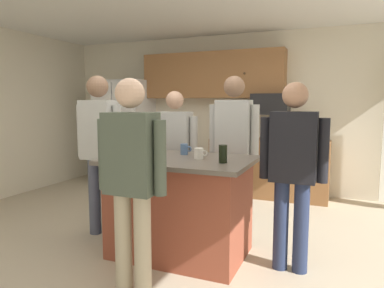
{
  "coord_description": "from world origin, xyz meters",
  "views": [
    {
      "loc": [
        1.59,
        -3.05,
        1.47
      ],
      "look_at": [
        0.21,
        0.27,
        1.05
      ],
      "focal_mm": 33.01,
      "sensor_mm": 36.0,
      "label": 1
    }
  ],
  "objects_px": {
    "tumbler_amber": "(223,154)",
    "mug_blue_stoneware": "(199,153)",
    "kitchen_island": "(180,206)",
    "person_elder_center": "(132,174)",
    "person_host_foreground": "(293,165)",
    "microwave_over_range": "(271,104)",
    "person_guest_right": "(175,149)",
    "glass_stout_tall": "(150,147)",
    "refrigerator": "(125,132)",
    "mug_ceramic_white": "(184,149)",
    "person_guest_left": "(233,143)",
    "glass_short_whisky": "(128,150)",
    "person_guest_by_door": "(99,144)"
  },
  "relations": [
    {
      "from": "tumbler_amber",
      "to": "mug_blue_stoneware",
      "type": "distance_m",
      "value": 0.31
    },
    {
      "from": "kitchen_island",
      "to": "person_elder_center",
      "type": "bearing_deg",
      "value": -91.24
    },
    {
      "from": "kitchen_island",
      "to": "person_host_foreground",
      "type": "bearing_deg",
      "value": 3.37
    },
    {
      "from": "microwave_over_range",
      "to": "kitchen_island",
      "type": "relative_size",
      "value": 0.41
    },
    {
      "from": "person_elder_center",
      "to": "person_guest_right",
      "type": "distance_m",
      "value": 1.63
    },
    {
      "from": "glass_stout_tall",
      "to": "refrigerator",
      "type": "bearing_deg",
      "value": 128.4
    },
    {
      "from": "person_elder_center",
      "to": "mug_ceramic_white",
      "type": "xyz_separation_m",
      "value": [
        -0.03,
        1.04,
        0.05
      ]
    },
    {
      "from": "refrigerator",
      "to": "mug_blue_stoneware",
      "type": "xyz_separation_m",
      "value": [
        2.39,
        -2.38,
        0.07
      ]
    },
    {
      "from": "person_guest_left",
      "to": "glass_stout_tall",
      "type": "height_order",
      "value": "person_guest_left"
    },
    {
      "from": "person_host_foreground",
      "to": "person_guest_left",
      "type": "xyz_separation_m",
      "value": [
        -0.73,
        0.73,
        0.08
      ]
    },
    {
      "from": "refrigerator",
      "to": "person_elder_center",
      "type": "relative_size",
      "value": 1.13
    },
    {
      "from": "microwave_over_range",
      "to": "mug_ceramic_white",
      "type": "bearing_deg",
      "value": -100.88
    },
    {
      "from": "person_guest_right",
      "to": "glass_stout_tall",
      "type": "relative_size",
      "value": 11.92
    },
    {
      "from": "person_elder_center",
      "to": "mug_blue_stoneware",
      "type": "bearing_deg",
      "value": -11.85
    },
    {
      "from": "microwave_over_range",
      "to": "refrigerator",
      "type": "bearing_deg",
      "value": -177.4
    },
    {
      "from": "tumbler_amber",
      "to": "person_guest_right",
      "type": "bearing_deg",
      "value": 135.38
    },
    {
      "from": "microwave_over_range",
      "to": "person_elder_center",
      "type": "distance_m",
      "value": 3.41
    },
    {
      "from": "person_guest_right",
      "to": "glass_short_whisky",
      "type": "bearing_deg",
      "value": -30.17
    },
    {
      "from": "person_elder_center",
      "to": "person_guest_right",
      "type": "bearing_deg",
      "value": 15.16
    },
    {
      "from": "refrigerator",
      "to": "glass_short_whisky",
      "type": "bearing_deg",
      "value": -55.95
    },
    {
      "from": "refrigerator",
      "to": "person_elder_center",
      "type": "bearing_deg",
      "value": -55.9
    },
    {
      "from": "person_host_foreground",
      "to": "tumbler_amber",
      "type": "height_order",
      "value": "person_host_foreground"
    },
    {
      "from": "microwave_over_range",
      "to": "mug_blue_stoneware",
      "type": "distance_m",
      "value": 2.54
    },
    {
      "from": "microwave_over_range",
      "to": "person_host_foreground",
      "type": "xyz_separation_m",
      "value": [
        0.64,
        -2.47,
        -0.5
      ]
    },
    {
      "from": "tumbler_amber",
      "to": "person_elder_center",
      "type": "bearing_deg",
      "value": -123.45
    },
    {
      "from": "kitchen_island",
      "to": "person_guest_left",
      "type": "relative_size",
      "value": 0.78
    },
    {
      "from": "glass_short_whisky",
      "to": "microwave_over_range",
      "type": "bearing_deg",
      "value": 73.08
    },
    {
      "from": "kitchen_island",
      "to": "person_guest_left",
      "type": "bearing_deg",
      "value": 69.08
    },
    {
      "from": "glass_stout_tall",
      "to": "person_guest_right",
      "type": "bearing_deg",
      "value": 91.08
    },
    {
      "from": "person_elder_center",
      "to": "mug_ceramic_white",
      "type": "height_order",
      "value": "person_elder_center"
    },
    {
      "from": "mug_blue_stoneware",
      "to": "kitchen_island",
      "type": "bearing_deg",
      "value": -169.23
    },
    {
      "from": "person_host_foreground",
      "to": "mug_ceramic_white",
      "type": "bearing_deg",
      "value": -11.79
    },
    {
      "from": "person_host_foreground",
      "to": "microwave_over_range",
      "type": "bearing_deg",
      "value": -78.79
    },
    {
      "from": "microwave_over_range",
      "to": "person_elder_center",
      "type": "relative_size",
      "value": 0.34
    },
    {
      "from": "person_guest_right",
      "to": "person_host_foreground",
      "type": "bearing_deg",
      "value": 35.88
    },
    {
      "from": "person_guest_by_door",
      "to": "mug_ceramic_white",
      "type": "bearing_deg",
      "value": 12.6
    },
    {
      "from": "person_host_foreground",
      "to": "glass_short_whisky",
      "type": "distance_m",
      "value": 1.5
    },
    {
      "from": "mug_ceramic_white",
      "to": "microwave_over_range",
      "type": "bearing_deg",
      "value": 79.12
    },
    {
      "from": "microwave_over_range",
      "to": "mug_ceramic_white",
      "type": "distance_m",
      "value": 2.39
    },
    {
      "from": "glass_short_whisky",
      "to": "glass_stout_tall",
      "type": "distance_m",
      "value": 0.34
    },
    {
      "from": "glass_stout_tall",
      "to": "person_elder_center",
      "type": "bearing_deg",
      "value": -68.23
    },
    {
      "from": "mug_ceramic_white",
      "to": "mug_blue_stoneware",
      "type": "xyz_separation_m",
      "value": [
        0.23,
        -0.19,
        -0.0
      ]
    },
    {
      "from": "mug_ceramic_white",
      "to": "glass_stout_tall",
      "type": "distance_m",
      "value": 0.36
    },
    {
      "from": "person_guest_left",
      "to": "person_host_foreground",
      "type": "bearing_deg",
      "value": 66.21
    },
    {
      "from": "kitchen_island",
      "to": "tumbler_amber",
      "type": "bearing_deg",
      "value": -12.35
    },
    {
      "from": "person_guest_left",
      "to": "person_elder_center",
      "type": "bearing_deg",
      "value": 9.72
    },
    {
      "from": "kitchen_island",
      "to": "person_host_foreground",
      "type": "height_order",
      "value": "person_host_foreground"
    },
    {
      "from": "person_guest_by_door",
      "to": "glass_stout_tall",
      "type": "xyz_separation_m",
      "value": [
        0.63,
        0.0,
        -0.01
      ]
    },
    {
      "from": "kitchen_island",
      "to": "person_guest_by_door",
      "type": "xyz_separation_m",
      "value": [
        -1.03,
        0.12,
        0.54
      ]
    },
    {
      "from": "refrigerator",
      "to": "person_guest_right",
      "type": "bearing_deg",
      "value": -42.61
    }
  ]
}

